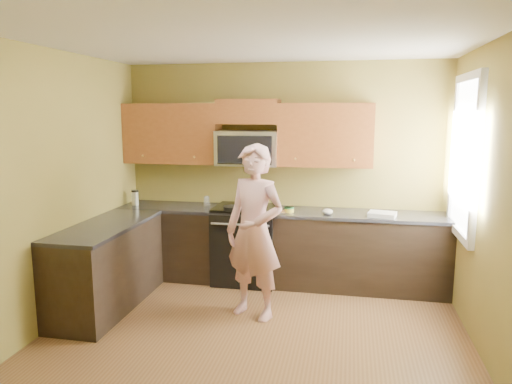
% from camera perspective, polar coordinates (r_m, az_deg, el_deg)
% --- Properties ---
extents(floor, '(4.00, 4.00, 0.00)m').
position_cam_1_polar(floor, '(4.51, -0.77, -18.09)').
color(floor, brown).
rests_on(floor, ground).
extents(ceiling, '(4.00, 4.00, 0.00)m').
position_cam_1_polar(ceiling, '(4.04, -0.86, 18.16)').
color(ceiling, white).
rests_on(ceiling, ground).
extents(wall_back, '(4.00, 0.00, 4.00)m').
position_cam_1_polar(wall_back, '(6.01, 3.18, 2.44)').
color(wall_back, olive).
rests_on(wall_back, ground).
extents(wall_front, '(4.00, 0.00, 4.00)m').
position_cam_1_polar(wall_front, '(2.21, -11.89, -10.35)').
color(wall_front, olive).
rests_on(wall_front, ground).
extents(wall_left, '(0.00, 4.00, 4.00)m').
position_cam_1_polar(wall_left, '(4.89, -24.40, -0.07)').
color(wall_left, olive).
rests_on(wall_left, ground).
extents(wall_right, '(0.00, 4.00, 4.00)m').
position_cam_1_polar(wall_right, '(4.15, 27.35, -1.88)').
color(wall_right, olive).
rests_on(wall_right, ground).
extents(cabinet_back_run, '(4.00, 0.60, 0.88)m').
position_cam_1_polar(cabinet_back_run, '(5.91, 2.68, -6.71)').
color(cabinet_back_run, black).
rests_on(cabinet_back_run, floor).
extents(cabinet_left_run, '(0.60, 1.60, 0.88)m').
position_cam_1_polar(cabinet_left_run, '(5.43, -17.42, -8.63)').
color(cabinet_left_run, black).
rests_on(cabinet_left_run, floor).
extents(countertop_back, '(4.00, 0.62, 0.04)m').
position_cam_1_polar(countertop_back, '(5.79, 2.70, -2.36)').
color(countertop_back, black).
rests_on(countertop_back, cabinet_back_run).
extents(countertop_left, '(0.62, 1.60, 0.04)m').
position_cam_1_polar(countertop_left, '(5.31, -17.57, -3.91)').
color(countertop_left, black).
rests_on(countertop_left, cabinet_left_run).
extents(stove, '(0.76, 0.65, 0.95)m').
position_cam_1_polar(stove, '(5.95, -1.19, -6.25)').
color(stove, black).
rests_on(stove, floor).
extents(microwave, '(0.76, 0.40, 0.42)m').
position_cam_1_polar(microwave, '(5.88, -0.96, 3.26)').
color(microwave, silver).
rests_on(microwave, wall_back).
extents(upper_cab_left, '(1.22, 0.33, 0.75)m').
position_cam_1_polar(upper_cab_left, '(6.19, -9.89, 3.45)').
color(upper_cab_left, brown).
rests_on(upper_cab_left, wall_back).
extents(upper_cab_right, '(1.12, 0.33, 0.75)m').
position_cam_1_polar(upper_cab_right, '(5.79, 8.26, 3.07)').
color(upper_cab_right, brown).
rests_on(upper_cab_right, wall_back).
extents(upper_cab_over_mw, '(0.76, 0.33, 0.30)m').
position_cam_1_polar(upper_cab_over_mw, '(5.88, -0.91, 9.61)').
color(upper_cab_over_mw, brown).
rests_on(upper_cab_over_mw, wall_back).
extents(window, '(0.06, 1.06, 1.66)m').
position_cam_1_polar(window, '(5.25, 23.84, 3.89)').
color(window, white).
rests_on(window, wall_right).
extents(woman, '(0.77, 0.64, 1.79)m').
position_cam_1_polar(woman, '(4.84, -0.18, -4.82)').
color(woman, '#D2696F').
rests_on(woman, floor).
extents(frying_pan, '(0.37, 0.46, 0.05)m').
position_cam_1_polar(frying_pan, '(5.61, -2.74, -2.22)').
color(frying_pan, black).
rests_on(frying_pan, stove).
extents(butter_tub, '(0.14, 0.14, 0.08)m').
position_cam_1_polar(butter_tub, '(5.66, 4.00, -2.43)').
color(butter_tub, yellow).
rests_on(butter_tub, countertop_back).
extents(toast_slice, '(0.13, 0.13, 0.01)m').
position_cam_1_polar(toast_slice, '(5.67, 2.98, -2.34)').
color(toast_slice, '#B27F47').
rests_on(toast_slice, countertop_back).
extents(napkin_a, '(0.12, 0.13, 0.06)m').
position_cam_1_polar(napkin_a, '(5.67, -0.35, -2.08)').
color(napkin_a, silver).
rests_on(napkin_a, countertop_back).
extents(napkin_b, '(0.13, 0.14, 0.07)m').
position_cam_1_polar(napkin_b, '(5.58, 8.59, -2.35)').
color(napkin_b, silver).
rests_on(napkin_b, countertop_back).
extents(dish_towel, '(0.34, 0.30, 0.05)m').
position_cam_1_polar(dish_towel, '(5.60, 14.90, -2.62)').
color(dish_towel, silver).
rests_on(dish_towel, countertop_back).
extents(travel_mug, '(0.10, 0.10, 0.19)m').
position_cam_1_polar(travel_mug, '(6.28, -14.26, -1.52)').
color(travel_mug, silver).
rests_on(travel_mug, countertop_back).
extents(glass_b, '(0.09, 0.09, 0.12)m').
position_cam_1_polar(glass_b, '(6.07, -5.94, -1.06)').
color(glass_b, silver).
rests_on(glass_b, countertop_back).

